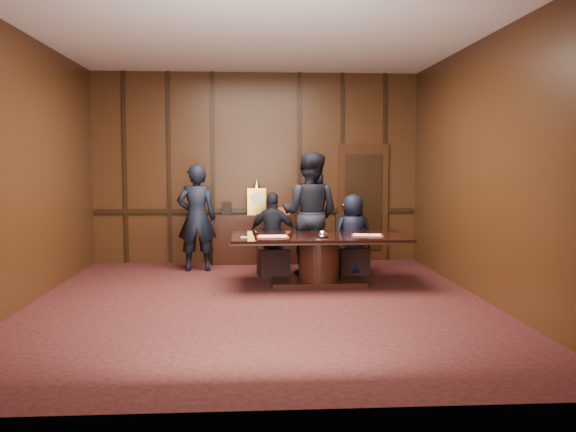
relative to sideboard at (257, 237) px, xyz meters
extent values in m
plane|color=black|center=(0.00, -3.26, -0.49)|extent=(7.00, 7.00, 0.00)
plane|color=silver|center=(0.00, -3.26, 3.01)|extent=(7.00, 7.00, 0.00)
cube|color=black|center=(0.00, 0.24, 1.26)|extent=(6.00, 0.04, 3.50)
cube|color=black|center=(0.00, -6.76, 1.26)|extent=(6.00, 0.04, 3.50)
cube|color=black|center=(-3.00, -3.26, 1.26)|extent=(0.04, 7.00, 3.50)
cube|color=black|center=(3.00, -3.26, 1.26)|extent=(0.04, 7.00, 3.50)
cube|color=black|center=(0.00, 0.21, 0.46)|extent=(5.90, 0.05, 0.08)
cube|color=black|center=(2.00, 0.20, 0.61)|extent=(0.95, 0.06, 2.20)
sphere|color=gold|center=(1.63, 0.13, 0.56)|extent=(0.08, 0.08, 0.08)
cube|color=black|center=(0.00, 0.00, -0.04)|extent=(1.60, 0.45, 0.90)
cube|color=black|center=(-0.70, 0.00, -0.46)|extent=(0.12, 0.40, 0.06)
cube|color=black|center=(0.70, 0.00, -0.46)|extent=(0.12, 0.40, 0.06)
cube|color=gold|center=(0.00, 0.00, 0.65)|extent=(0.34, 0.18, 0.48)
cylinder|color=white|center=(0.00, -0.10, 0.71)|extent=(0.22, 0.03, 0.22)
cone|color=gold|center=(0.00, 0.00, 0.97)|extent=(0.14, 0.14, 0.16)
cube|color=black|center=(-0.55, 0.02, 0.52)|extent=(0.18, 0.04, 0.22)
cube|color=#CB4B17|center=(0.50, 0.02, 0.47)|extent=(0.22, 0.12, 0.12)
cube|color=black|center=(0.90, -2.16, -0.45)|extent=(1.40, 0.60, 0.08)
cylinder|color=black|center=(0.90, -2.16, -0.10)|extent=(0.60, 0.60, 0.62)
cube|color=black|center=(0.90, -2.16, 0.22)|extent=(2.62, 1.32, 0.02)
cube|color=black|center=(0.90, -2.16, 0.24)|extent=(2.60, 1.30, 0.06)
cube|color=#A51F0F|center=(0.20, -2.36, 0.28)|extent=(0.46, 0.34, 0.01)
cube|color=white|center=(0.20, -2.36, 0.29)|extent=(0.40, 0.28, 0.01)
cube|color=#A51F0F|center=(1.60, -2.27, 0.28)|extent=(0.51, 0.40, 0.01)
cube|color=white|center=(1.60, -2.27, 0.29)|extent=(0.44, 0.35, 0.01)
cube|color=white|center=(0.90, -2.61, 0.28)|extent=(0.20, 0.14, 0.01)
ellipsoid|color=white|center=(0.90, -2.61, 0.34)|extent=(0.13, 0.13, 0.10)
cube|color=#DEBA6C|center=(-0.21, -2.38, 0.28)|extent=(0.11, 0.09, 0.01)
cube|color=black|center=(0.25, -1.31, -0.26)|extent=(0.54, 0.54, 0.46)
cube|color=black|center=(0.22, -1.10, 0.23)|extent=(0.48, 0.12, 0.55)
cylinder|color=black|center=(0.05, -1.51, -0.37)|extent=(0.04, 0.04, 0.23)
cylinder|color=black|center=(0.45, -1.11, -0.37)|extent=(0.04, 0.04, 0.23)
cube|color=black|center=(1.55, -1.31, -0.26)|extent=(0.52, 0.52, 0.46)
cube|color=black|center=(1.53, -1.10, 0.23)|extent=(0.48, 0.10, 0.55)
cylinder|color=black|center=(1.35, -1.51, -0.37)|extent=(0.04, 0.04, 0.23)
cylinder|color=black|center=(1.75, -1.11, -0.37)|extent=(0.04, 0.04, 0.23)
imported|color=black|center=(0.25, -1.36, 0.20)|extent=(0.85, 0.47, 1.37)
imported|color=black|center=(1.55, -1.36, 0.18)|extent=(0.71, 0.51, 1.34)
imported|color=black|center=(-1.03, -0.75, 0.42)|extent=(0.67, 0.45, 1.81)
imported|color=black|center=(0.85, -1.26, 0.52)|extent=(1.20, 1.08, 2.01)
camera|label=1|loc=(-0.14, -11.13, 1.33)|focal=38.00mm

